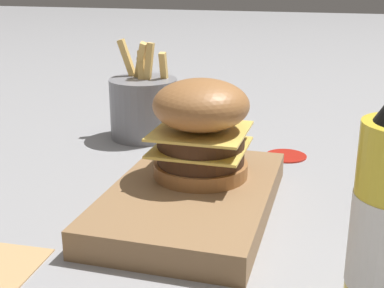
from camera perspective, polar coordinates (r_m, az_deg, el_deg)
ground_plane at (r=0.58m, az=0.66°, el=-8.91°), size 6.00×6.00×0.00m
serving_board at (r=0.61m, az=0.00°, el=-5.83°), size 0.28×0.18×0.03m
burger at (r=0.62m, az=0.95°, el=1.74°), size 0.11×0.11×0.12m
fries_basket at (r=0.87m, az=-5.17°, el=4.01°), size 0.11×0.11×0.16m
ketchup_puddle at (r=0.80m, az=10.01°, el=-1.19°), size 0.06×0.06×0.00m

